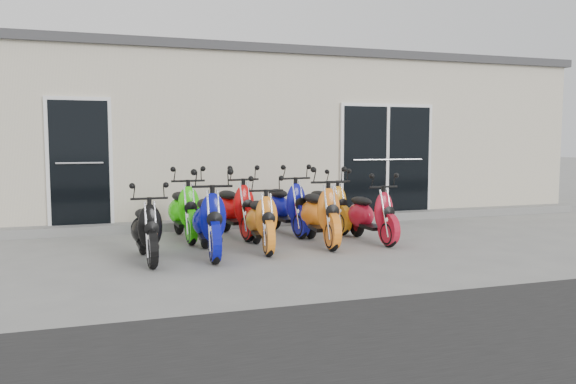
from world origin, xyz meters
name	(u,v)px	position (x,y,z in m)	size (l,w,h in m)	color
ground	(300,244)	(0.00, 0.00, 0.00)	(80.00, 80.00, 0.00)	gray
building	(228,140)	(0.00, 5.20, 1.60)	(14.00, 6.00, 3.20)	beige
roof_cap	(227,68)	(0.00, 5.20, 3.28)	(14.20, 6.20, 0.16)	#3F3F42
front_step	(264,221)	(0.00, 2.02, 0.07)	(14.00, 0.40, 0.15)	gray
door_left	(80,159)	(-3.20, 2.17, 1.26)	(1.07, 0.08, 2.22)	black
door_right	(387,156)	(2.60, 2.17, 1.26)	(2.02, 0.08, 2.22)	black
scooter_front_black	(147,221)	(-2.30, -0.52, 0.53)	(0.52, 1.44, 1.06)	black
scooter_front_blue	(209,212)	(-1.46, -0.42, 0.61)	(0.60, 1.65, 1.22)	#080D97
scooter_front_orange_a	(262,212)	(-0.67, -0.23, 0.55)	(0.54, 1.49, 1.10)	orange
scooter_front_orange_b	(320,205)	(0.29, -0.10, 0.60)	(0.60, 1.64, 1.21)	orange
scooter_front_red	(372,207)	(1.13, -0.12, 0.55)	(0.54, 1.49, 1.10)	#B41228
scooter_back_green	(184,202)	(-1.61, 0.99, 0.60)	(0.59, 1.61, 1.19)	#2DE90B
scooter_back_red	(235,201)	(-0.78, 0.99, 0.60)	(0.59, 1.62, 1.19)	red
scooter_back_blue	(286,199)	(0.10, 0.99, 0.60)	(0.59, 1.62, 1.20)	#10129D
scooter_back_yellow	(328,200)	(0.88, 1.05, 0.55)	(0.54, 1.50, 1.10)	orange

